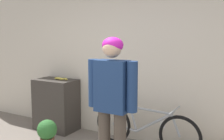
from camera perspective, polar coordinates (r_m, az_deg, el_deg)
wall_back at (r=4.31m, az=4.42°, el=1.70°), size 8.00×0.07×2.60m
side_shelf at (r=4.99m, az=-12.06°, el=-7.36°), size 0.77×0.47×0.94m
person at (r=3.15m, az=0.01°, el=-5.69°), size 0.65×0.25×1.72m
bicycle at (r=4.10m, az=7.02°, el=-12.49°), size 1.72×0.46×0.70m
banana at (r=4.83m, az=-10.98°, el=-1.87°), size 0.31×0.09×0.04m
potted_plant at (r=4.26m, az=-13.94°, el=-13.07°), size 0.30×0.30×0.45m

